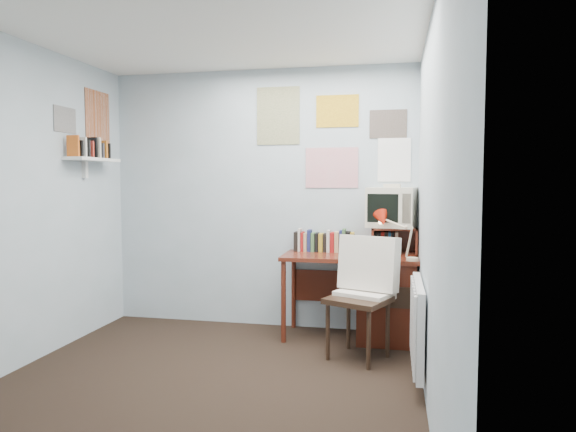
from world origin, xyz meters
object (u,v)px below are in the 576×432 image
at_px(tv_riser, 394,241).
at_px(wall_shelf, 93,159).
at_px(desk_chair, 358,300).
at_px(desk, 380,295).
at_px(crt_tv, 392,205).
at_px(desk_lamp, 413,239).
at_px(radiator, 418,324).

relative_size(tv_riser, wall_shelf, 0.65).
relative_size(desk_chair, tv_riser, 2.38).
xyz_separation_m(desk_chair, wall_shelf, (-2.41, 0.15, 1.14)).
height_order(desk, desk_chair, desk_chair).
bearing_deg(crt_tv, desk_chair, -101.63).
bearing_deg(tv_riser, desk_lamp, -65.56).
bearing_deg(wall_shelf, tv_riser, 10.32).
xyz_separation_m(desk_chair, radiator, (0.45, -0.40, -0.06)).
height_order(desk_chair, radiator, desk_chair).
height_order(crt_tv, radiator, crt_tv).
height_order(desk_lamp, radiator, desk_lamp).
xyz_separation_m(tv_riser, radiator, (0.17, -1.04, -0.47)).
distance_m(desk_chair, radiator, 0.60).
bearing_deg(desk, desk_chair, -106.69).
xyz_separation_m(desk_chair, tv_riser, (0.28, 0.64, 0.41)).
relative_size(tv_riser, radiator, 0.50).
bearing_deg(desk_chair, wall_shelf, -159.53).
xyz_separation_m(desk_lamp, radiator, (0.02, -0.71, -0.52)).
distance_m(desk_chair, desk_lamp, 0.70).
bearing_deg(desk, wall_shelf, -171.60).
xyz_separation_m(tv_riser, crt_tv, (-0.03, 0.02, 0.32)).
bearing_deg(desk_chair, tv_riser, 90.50).
distance_m(tv_riser, wall_shelf, 2.83).
bearing_deg(crt_tv, tv_riser, -29.19).
height_order(desk_lamp, wall_shelf, wall_shelf).
relative_size(desk, desk_lamp, 3.28).
relative_size(desk_lamp, tv_riser, 0.92).
distance_m(crt_tv, wall_shelf, 2.74).
distance_m(desk_chair, wall_shelf, 2.67).
bearing_deg(radiator, wall_shelf, 169.11).
height_order(desk, desk_lamp, desk_lamp).
bearing_deg(desk_lamp, tv_riser, 125.02).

